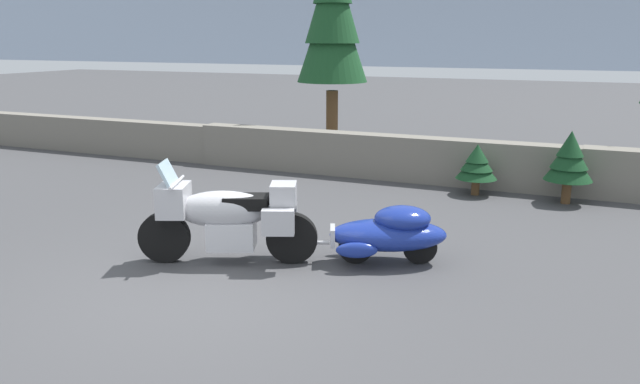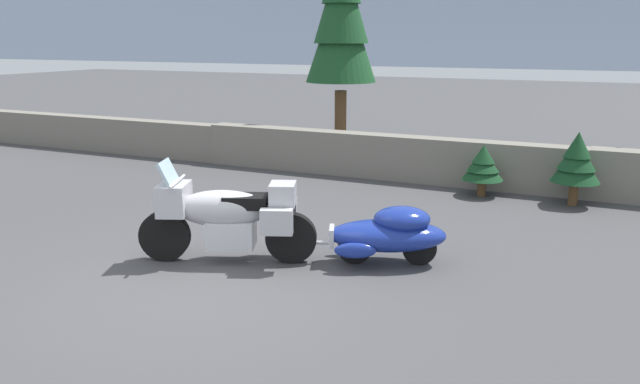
{
  "view_description": "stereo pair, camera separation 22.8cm",
  "coord_description": "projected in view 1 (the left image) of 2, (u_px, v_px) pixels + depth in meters",
  "views": [
    {
      "loc": [
        3.99,
        -5.63,
        2.83
      ],
      "look_at": [
        0.85,
        1.71,
        0.85
      ],
      "focal_mm": 34.93,
      "sensor_mm": 36.0,
      "label": 1
    },
    {
      "loc": [
        4.2,
        -5.54,
        2.83
      ],
      "look_at": [
        0.85,
        1.71,
        0.85
      ],
      "focal_mm": 34.93,
      "sensor_mm": 36.0,
      "label": 2
    }
  ],
  "objects": [
    {
      "name": "stone_guard_wall",
      "position": [
        394.0,
        158.0,
        12.75
      ],
      "size": [
        24.0,
        0.5,
        0.92
      ],
      "color": "slate",
      "rests_on": "ground"
    },
    {
      "name": "pine_sapling_near",
      "position": [
        477.0,
        163.0,
        11.43
      ],
      "size": [
        0.76,
        0.76,
        0.95
      ],
      "color": "brown",
      "rests_on": "ground"
    },
    {
      "name": "pine_sapling_farther",
      "position": [
        570.0,
        158.0,
        10.77
      ],
      "size": [
        0.83,
        0.83,
        1.29
      ],
      "color": "brown",
      "rests_on": "ground"
    },
    {
      "name": "touring_motorcycle",
      "position": [
        227.0,
        216.0,
        7.95
      ],
      "size": [
        2.19,
        1.25,
        1.33
      ],
      "color": "black",
      "rests_on": "ground"
    },
    {
      "name": "pine_tree_tall",
      "position": [
        333.0,
        11.0,
        14.71
      ],
      "size": [
        1.7,
        1.7,
        5.51
      ],
      "color": "brown",
      "rests_on": "ground"
    },
    {
      "name": "ground_plane",
      "position": [
        195.0,
        288.0,
        7.23
      ],
      "size": [
        80.0,
        80.0,
        0.0
      ],
      "primitive_type": "plane",
      "color": "#424244"
    },
    {
      "name": "distant_ridgeline",
      "position": [
        568.0,
        2.0,
        91.41
      ],
      "size": [
        240.0,
        80.0,
        16.0
      ],
      "primitive_type": "cube",
      "color": "#99A8BF",
      "rests_on": "ground"
    },
    {
      "name": "car_shaped_trailer",
      "position": [
        389.0,
        232.0,
        7.96
      ],
      "size": [
        2.18,
        1.21,
        0.76
      ],
      "color": "black",
      "rests_on": "ground"
    }
  ]
}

